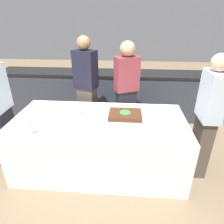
# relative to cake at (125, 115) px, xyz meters

# --- Properties ---
(ground_plane) EXTENTS (14.00, 14.00, 0.00)m
(ground_plane) POSITION_rel_cake_xyz_m (-0.32, -0.07, -0.78)
(ground_plane) COLOR #7A664C
(back_counter) EXTENTS (4.40, 0.58, 0.92)m
(back_counter) POSITION_rel_cake_xyz_m (-0.32, 1.51, -0.32)
(back_counter) COLOR #333842
(back_counter) RESTS_ON ground_plane
(dining_table) EXTENTS (2.17, 1.02, 0.75)m
(dining_table) POSITION_rel_cake_xyz_m (-0.32, -0.07, -0.40)
(dining_table) COLOR white
(dining_table) RESTS_ON ground_plane
(cake) EXTENTS (0.45, 0.34, 0.07)m
(cake) POSITION_rel_cake_xyz_m (0.00, 0.00, 0.00)
(cake) COLOR #B7B2AD
(cake) RESTS_ON dining_table
(plate_stack) EXTENTS (0.22, 0.22, 0.08)m
(plate_stack) POSITION_rel_cake_xyz_m (-0.68, 0.03, 0.01)
(plate_stack) COLOR white
(plate_stack) RESTS_ON dining_table
(wine_glass) EXTENTS (0.06, 0.06, 0.19)m
(wine_glass) POSITION_rel_cake_xyz_m (-1.01, -0.50, 0.09)
(wine_glass) COLOR white
(wine_glass) RESTS_ON dining_table
(side_plate_near_cake) EXTENTS (0.19, 0.19, 0.00)m
(side_plate_near_cake) POSITION_rel_cake_xyz_m (-0.09, 0.29, -0.03)
(side_plate_near_cake) COLOR white
(side_plate_near_cake) RESTS_ON dining_table
(side_plate_right_edge) EXTENTS (0.19, 0.19, 0.00)m
(side_plate_right_edge) POSITION_rel_cake_xyz_m (0.51, -0.10, -0.03)
(side_plate_right_edge) COLOR white
(side_plate_right_edge) RESTS_ON dining_table
(utensil_pile) EXTENTS (0.18, 0.09, 0.02)m
(utensil_pile) POSITION_rel_cake_xyz_m (-0.26, -0.49, -0.02)
(utensil_pile) COLOR white
(utensil_pile) RESTS_ON dining_table
(person_cutting_cake) EXTENTS (0.40, 0.32, 1.60)m
(person_cutting_cake) POSITION_rel_cake_xyz_m (-0.00, 0.66, 0.07)
(person_cutting_cake) COLOR #282833
(person_cutting_cake) RESTS_ON ground_plane
(person_seated_right) EXTENTS (0.20, 0.36, 1.57)m
(person_seated_right) POSITION_rel_cake_xyz_m (0.98, -0.07, 0.04)
(person_seated_right) COLOR #4C4238
(person_seated_right) RESTS_ON ground_plane
(person_standing_back) EXTENTS (0.39, 0.31, 1.66)m
(person_standing_back) POSITION_rel_cake_xyz_m (-0.62, 0.66, 0.09)
(person_standing_back) COLOR #4C4238
(person_standing_back) RESTS_ON ground_plane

